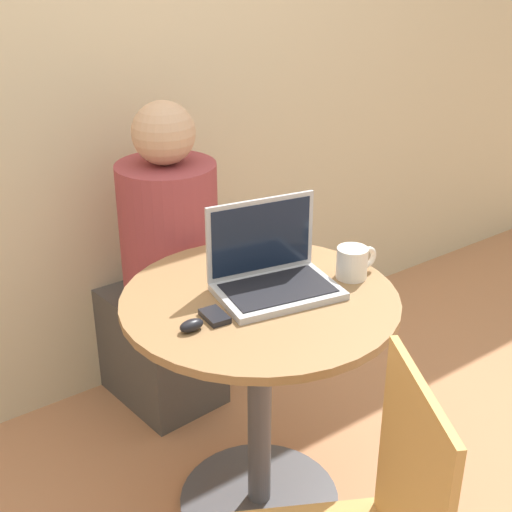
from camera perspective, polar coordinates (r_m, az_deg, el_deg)
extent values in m
plane|color=tan|center=(2.45, 0.27, -19.00)|extent=(12.00, 12.00, 0.00)
cube|color=beige|center=(2.59, -12.44, 15.57)|extent=(7.00, 0.05, 2.60)
cylinder|color=#4C4C51|center=(2.44, 0.27, -18.83)|extent=(0.51, 0.51, 0.02)
cylinder|color=#4C4C51|center=(2.20, 0.28, -11.98)|extent=(0.07, 0.07, 0.71)
cylinder|color=olive|center=(2.00, 0.31, -3.57)|extent=(0.79, 0.79, 0.02)
cube|color=#B7B7BC|center=(2.00, 1.76, -2.86)|extent=(0.37, 0.29, 0.02)
cube|color=black|center=(2.00, 1.76, -2.56)|extent=(0.32, 0.23, 0.00)
cube|color=#B7B7BC|center=(2.04, 0.38, 1.57)|extent=(0.33, 0.07, 0.23)
cube|color=#141E33|center=(2.03, 0.45, 1.51)|extent=(0.30, 0.06, 0.20)
cube|color=black|center=(1.89, -3.33, -4.83)|extent=(0.06, 0.09, 0.02)
ellipsoid|color=black|center=(1.84, -5.18, -5.54)|extent=(0.07, 0.04, 0.03)
cylinder|color=white|center=(2.10, 7.68, -0.54)|extent=(0.09, 0.09, 0.09)
torus|color=white|center=(2.14, 8.88, -0.11)|extent=(0.07, 0.02, 0.07)
cube|color=tan|center=(1.55, 12.39, -17.17)|extent=(0.19, 0.33, 0.47)
cube|color=#4C4742|center=(2.82, -7.82, -7.00)|extent=(0.36, 0.50, 0.44)
cylinder|color=#993D42|center=(2.50, -6.94, 1.39)|extent=(0.34, 0.34, 0.54)
sphere|color=tan|center=(2.37, -7.41, 9.74)|extent=(0.21, 0.21, 0.21)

